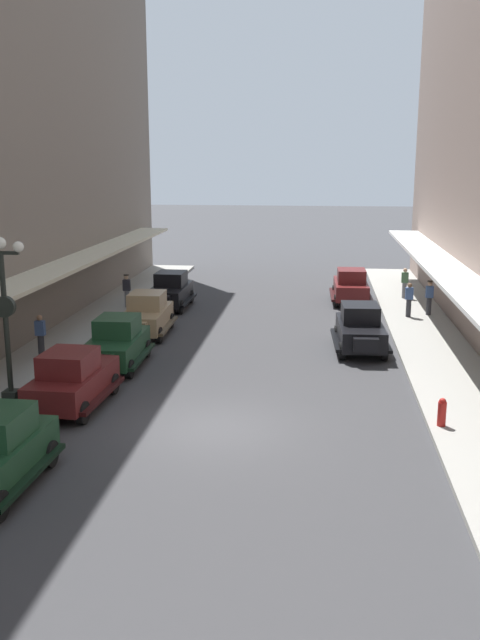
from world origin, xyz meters
name	(u,v)px	position (x,y,z in m)	size (l,w,h in m)	color
ground_plane	(216,428)	(0.00, 0.00, 0.00)	(200.00, 200.00, 0.00)	#38383A
parked_car_0	(170,290)	(-4.79, 16.27, 0.94)	(2.17, 4.27, 1.84)	black
parked_car_1	(116,342)	(-4.54, 5.62, 0.94)	(2.22, 4.29, 1.84)	#193D23
parked_car_2	(72,378)	(-4.65, 1.22, 0.94)	(2.28, 4.31, 1.84)	#591919
parked_car_3	(146,314)	(-4.62, 10.52, 0.94)	(2.24, 4.30, 1.84)	#997F5B
parked_car_5	(360,327)	(4.51, 8.94, 0.94)	(2.30, 4.31, 1.84)	black
parked_car_6	(351,285)	(4.53, 18.65, 0.94)	(2.20, 4.28, 1.84)	#591919
lamp_post_with_clock	(5,315)	(-6.40, 0.68, 2.99)	(1.42, 0.44, 5.16)	black
fire_hydrant	(442,412)	(6.35, 0.49, 0.56)	(0.24, 0.24, 0.82)	#B21E19
pedestrian_0	(405,283)	(7.44, 19.49, 0.99)	(0.36, 0.24, 1.64)	slate
pedestrian_2	(409,300)	(7.11, 14.77, 0.99)	(0.36, 0.24, 1.64)	#2D2D33
pedestrian_3	(127,290)	(-6.87, 15.50, 1.01)	(0.36, 0.28, 1.67)	slate
pedestrian_4	(429,297)	(8.14, 15.33, 1.01)	(0.36, 0.28, 1.67)	#2D2D33
pedestrian_5	(41,336)	(-7.61, 6.05, 0.99)	(0.36, 0.24, 1.64)	#2D2D33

